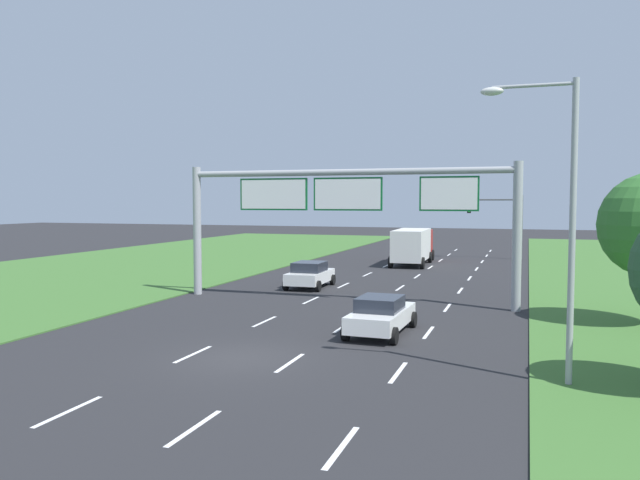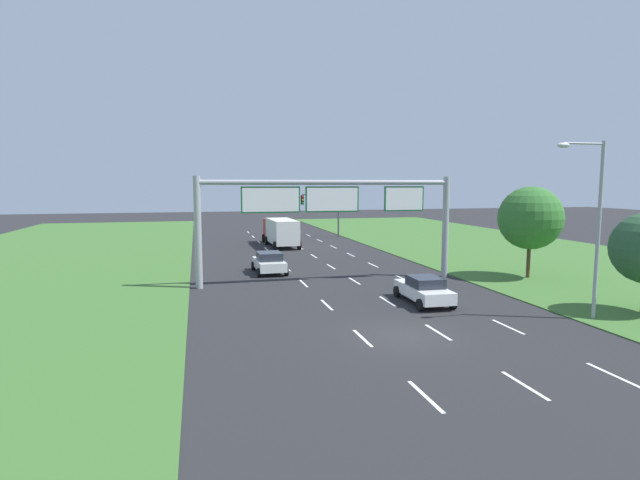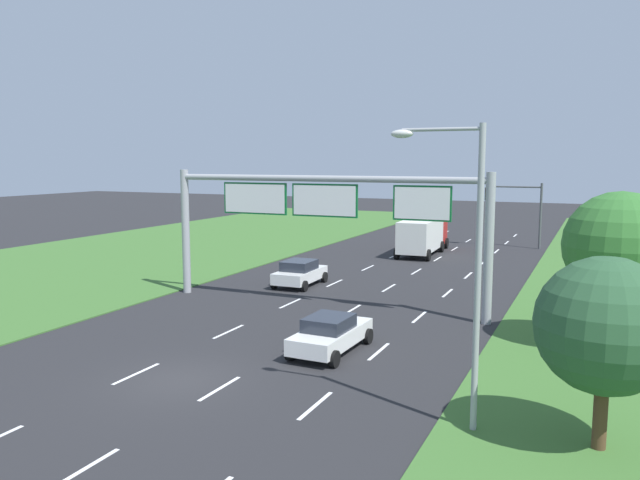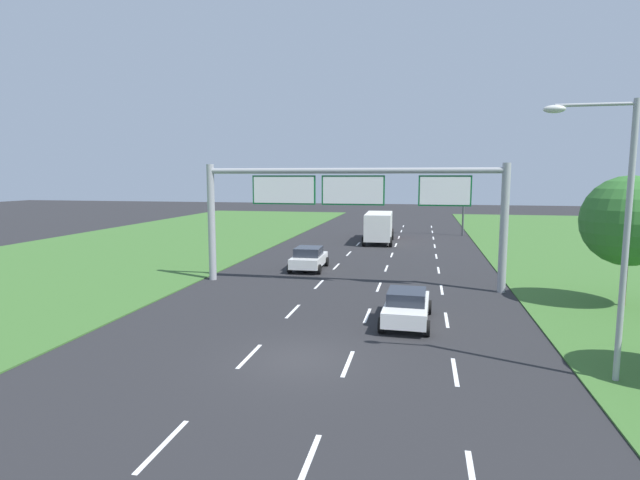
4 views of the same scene
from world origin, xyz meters
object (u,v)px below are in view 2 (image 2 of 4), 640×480
Objects in this scene: car_near_red at (269,262)px; street_lamp at (593,214)px; car_lead_silver at (424,289)px; traffic_light_mast at (323,206)px; box_truck at (280,231)px; roadside_tree_mid at (530,218)px; sign_gantry at (330,207)px.

street_lamp reaches higher than car_near_red.
car_lead_silver is 0.80× the size of traffic_light_mast.
box_truck is at bearing 76.29° from car_near_red.
traffic_light_mast is at bearing 65.02° from car_near_red.
roadside_tree_mid is at bearing -60.04° from box_truck.
car_near_red is 21.30m from street_lamp.
roadside_tree_mid reaches higher than traffic_light_mast.
sign_gantry is (3.41, -4.40, 4.18)m from car_near_red.
sign_gantry is 2.03× the size of street_lamp.
traffic_light_mast is (6.38, 6.80, 2.27)m from box_truck.
sign_gantry is (0.01, -20.04, 3.37)m from box_truck.
street_lamp reaches higher than car_lead_silver.
box_truck reaches higher than car_near_red.
car_lead_silver is 11.82m from roadside_tree_mid.
car_lead_silver is 0.26× the size of sign_gantry.
roadside_tree_mid reaches higher than car_near_red.
sign_gantry reaches higher than car_lead_silver.
car_lead_silver is 0.53× the size of street_lamp.
car_near_red reaches higher than car_lead_silver.
street_lamp reaches higher than traffic_light_mast.
box_truck is (3.40, 15.64, 0.81)m from car_near_red.
car_near_red is at bearing 123.26° from car_lead_silver.
car_near_red is at bearing 128.63° from street_lamp.
car_lead_silver is 34.00m from traffic_light_mast.
street_lamp is 10.76m from roadside_tree_mid.
traffic_light_mast is 0.66× the size of street_lamp.
roadside_tree_mid is (4.07, 9.92, -0.90)m from street_lamp.
roadside_tree_mid is at bearing 27.61° from car_lead_silver.
car_near_red is 0.74× the size of traffic_light_mast.
sign_gantry is (-3.50, 6.90, 4.21)m from car_lead_silver.
box_truck is 20.33m from sign_gantry.
car_lead_silver is 0.52× the size of box_truck.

